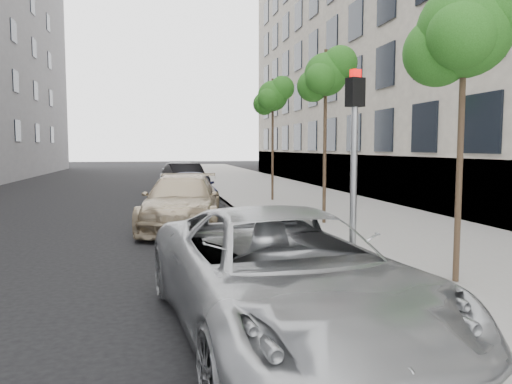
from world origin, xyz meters
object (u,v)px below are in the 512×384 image
object	(u,v)px
tree_mid	(327,75)
tree_far	(273,96)
suv	(182,202)
sedan_rear	(180,173)
signal_pole	(354,155)
sedan_black	(185,178)
sedan_blue	(192,187)
tree_near	(466,30)
minivan	(283,275)

from	to	relation	value
tree_mid	tree_far	distance (m)	6.50
suv	sedan_rear	distance (m)	16.70
signal_pole	sedan_rear	size ratio (longest dim) A/B	0.65
tree_mid	tree_far	bearing A→B (deg)	90.00
suv	sedan_black	distance (m)	11.26
sedan_blue	tree_mid	bearing A→B (deg)	-68.98
tree_near	suv	distance (m)	8.93
signal_pole	sedan_blue	world-z (taller)	signal_pole
sedan_rear	tree_mid	bearing A→B (deg)	-72.98
sedan_blue	sedan_rear	world-z (taller)	sedan_rear
tree_far	suv	world-z (taller)	tree_far
sedan_black	tree_near	bearing A→B (deg)	-88.07
tree_near	sedan_black	distance (m)	19.03
tree_near	sedan_rear	bearing A→B (deg)	97.93
sedan_blue	signal_pole	bearing A→B (deg)	-88.80
tree_near	sedan_rear	size ratio (longest dim) A/B	0.96
tree_mid	minivan	size ratio (longest dim) A/B	0.90
tree_mid	sedan_blue	size ratio (longest dim) A/B	1.23
minivan	suv	bearing A→B (deg)	89.07
tree_far	sedan_blue	bearing A→B (deg)	172.80
sedan_rear	suv	bearing A→B (deg)	-86.39
tree_mid	signal_pole	distance (m)	7.33
minivan	sedan_rear	size ratio (longest dim) A/B	1.10
tree_mid	sedan_rear	size ratio (longest dim) A/B	0.98
tree_mid	sedan_blue	distance (m)	8.51
tree_mid	sedan_black	distance (m)	12.90
tree_far	sedan_black	size ratio (longest dim) A/B	1.11
tree_far	suv	bearing A→B (deg)	-125.04
tree_mid	sedan_blue	bearing A→B (deg)	115.67
tree_near	suv	xyz separation A→B (m)	(-4.08, 7.19, -3.39)
tree_near	tree_far	world-z (taller)	tree_far
tree_near	signal_pole	distance (m)	2.75
tree_near	tree_far	size ratio (longest dim) A/B	0.96
tree_mid	tree_far	world-z (taller)	tree_far
tree_far	sedan_blue	world-z (taller)	tree_far
suv	sedan_black	xyz separation A→B (m)	(0.75, 11.24, -0.00)
minivan	suv	xyz separation A→B (m)	(-0.75, 8.65, -0.02)
sedan_rear	sedan_blue	bearing A→B (deg)	-83.82
sedan_black	sedan_rear	distance (m)	5.45
tree_far	sedan_black	distance (m)	7.34
minivan	sedan_blue	bearing A→B (deg)	84.12
tree_near	sedan_black	world-z (taller)	tree_near
signal_pole	minivan	distance (m)	2.34
tree_near	tree_mid	distance (m)	6.50
minivan	sedan_rear	xyz separation A→B (m)	(0.00, 25.33, -0.04)
tree_near	sedan_rear	distance (m)	24.34
signal_pole	sedan_black	size ratio (longest dim) A/B	0.72
tree_far	suv	xyz separation A→B (m)	(-4.08, -5.81, -3.66)
tree_near	tree_far	bearing A→B (deg)	90.00
minivan	tree_far	bearing A→B (deg)	71.16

